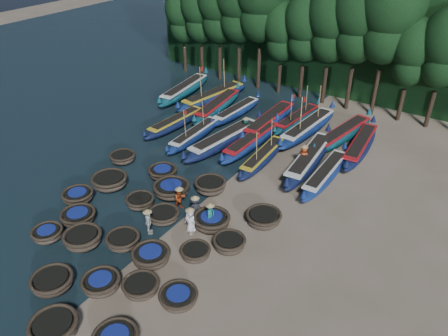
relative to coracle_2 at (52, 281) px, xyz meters
The scene contains 58 objects.
ground 8.93m from the coracle_2, 77.35° to the left, with size 120.00×120.00×0.00m, color gray.
foliage_wall 32.59m from the coracle_2, 86.53° to the left, with size 40.00×3.00×10.00m, color black.
coracle_2 is the anchor object (origin of this frame).
coracle_3 2.88m from the coracle_2, 36.46° to the right, with size 2.18×2.18×0.81m.
coracle_5 3.88m from the coracle_2, 145.76° to the left, with size 2.10×2.10×0.67m.
coracle_6 3.15m from the coracle_2, 111.69° to the left, with size 2.15×2.15×0.83m.
coracle_7 2.40m from the coracle_2, 30.91° to the left, with size 2.22×2.22×0.73m.
coracle_8 4.36m from the coracle_2, 29.26° to the left, with size 2.04×2.04×0.70m.
coracle_9 6.28m from the coracle_2, 24.88° to the left, with size 2.05×2.05×0.63m.
coracle_10 7.23m from the coracle_2, 129.80° to the left, with size 2.15×2.15×0.70m.
coracle_11 5.15m from the coracle_2, 125.73° to the left, with size 2.51×2.51×0.68m.
coracle_12 4.13m from the coracle_2, 79.85° to the left, with size 2.10×2.10×0.73m.
coracle_13 4.87m from the coracle_2, 54.06° to the left, with size 2.07×2.07×0.81m.
coracle_14 7.15m from the coracle_2, 50.49° to the left, with size 1.66×1.66×0.64m.
coracle_15 8.80m from the coracle_2, 117.97° to the left, with size 2.72×2.72×0.84m.
coracle_16 7.35m from the coracle_2, 97.75° to the left, with size 1.80×1.80×0.69m.
coracle_17 7.09m from the coracle_2, 80.94° to the left, with size 2.31×2.31×0.67m.
coracle_18 8.91m from the coracle_2, 64.48° to the left, with size 2.50×2.50×0.83m.
coracle_19 9.05m from the coracle_2, 51.15° to the left, with size 1.84×1.84×0.74m.
coracle_20 12.03m from the coracle_2, 118.45° to the left, with size 1.87×1.87×0.69m.
coracle_21 10.81m from the coracle_2, 100.73° to the left, with size 2.03×2.03×0.71m.
coracle_22 9.30m from the coracle_2, 90.97° to the left, with size 2.59×2.59×0.82m.
coracle_23 11.12m from the coracle_2, 81.31° to the left, with size 2.08×2.08×0.82m.
coracle_24 11.77m from the coracle_2, 58.55° to the left, with size 2.14×2.14×0.71m.
long_boat_2 18.10m from the coracle_2, 109.42° to the left, with size 1.77×7.54×1.33m.
long_boat_3 16.50m from the coracle_2, 101.87° to the left, with size 1.51×7.34×3.12m.
long_boat_4 16.60m from the coracle_2, 93.07° to the left, with size 2.77×9.04×1.60m.
long_boat_5 17.59m from the coracle_2, 87.02° to the left, with size 1.66×8.30×1.46m.
long_boat_6 16.33m from the coracle_2, 80.33° to the left, with size 1.61×7.25×3.08m.
long_boat_7 18.32m from the coracle_2, 71.86° to the left, with size 2.28×9.06×1.60m.
long_boat_8 17.91m from the coracle_2, 65.71° to the left, with size 1.42×7.68×1.35m.
long_boat_9 25.01m from the coracle_2, 112.91° to the left, with size 2.62×9.04×1.60m.
long_boat_10 23.96m from the coracle_2, 105.52° to the left, with size 3.13×9.08×3.91m.
long_boat_11 22.16m from the coracle_2, 102.81° to the left, with size 2.46×8.60×1.52m.
long_boat_12 21.90m from the coracle_2, 97.93° to the left, with size 1.66×7.32×1.29m.
long_boat_13 21.35m from the coracle_2, 88.94° to the left, with size 1.62×9.10×1.60m.
long_boat_14 23.28m from the coracle_2, 84.84° to the left, with size 1.98×7.39×3.15m.
long_boat_15 22.24m from the coracle_2, 80.71° to the left, with size 2.27×8.97×3.82m.
long_boat_16 23.32m from the coracle_2, 74.28° to the left, with size 2.96×8.58×1.53m.
long_boat_17 22.87m from the coracle_2, 69.39° to the left, with size 2.09×8.35×1.47m.
fisherman_0 7.70m from the coracle_2, 66.19° to the left, with size 0.90×0.70×1.84m.
fisherman_1 8.87m from the coracle_2, 64.66° to the left, with size 0.52×0.60×1.83m.
fisherman_2 8.53m from the coracle_2, 81.73° to the left, with size 0.84×0.92×1.73m.
fisherman_3 8.65m from the coracle_2, 72.97° to the left, with size 1.09×1.04×1.69m.
fisherman_4 5.81m from the coracle_2, 78.19° to the left, with size 0.92×0.93×1.78m.
fisherman_5 18.87m from the coracle_2, 91.22° to the left, with size 1.53×0.61×1.81m.
fisherman_6 17.84m from the coracle_2, 72.21° to the left, with size 0.95×0.71×1.96m.
tree_0 32.43m from the coracle_2, 116.08° to the left, with size 3.68×3.68×8.68m.
tree_1 31.63m from the coracle_2, 112.26° to the left, with size 4.09×4.09×9.65m.
tree_2 31.00m from the coracle_2, 108.22° to the left, with size 4.51×4.51×10.63m.
tree_3 30.53m from the coracle_2, 103.98° to the left, with size 4.92×4.92×11.60m.
tree_5 29.35m from the coracle_2, 95.07° to the left, with size 3.68×3.68×8.68m.
tree_6 29.37m from the coracle_2, 90.49° to the left, with size 4.09×4.09×9.65m.
tree_7 29.59m from the coracle_2, 85.91° to the left, with size 4.51×4.51×10.63m.
tree_8 30.00m from the coracle_2, 81.37° to the left, with size 4.92×4.92×11.60m.
tree_9 30.60m from the coracle_2, 76.95° to the left, with size 5.34×5.34×12.58m.
tree_10 30.58m from the coracle_2, 72.67° to the left, with size 3.68×3.68×8.68m.
tree_11 31.45m from the coracle_2, 68.59° to the left, with size 4.09×4.09×9.65m.
Camera 1 is at (13.33, -16.73, 16.19)m, focal length 35.00 mm.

